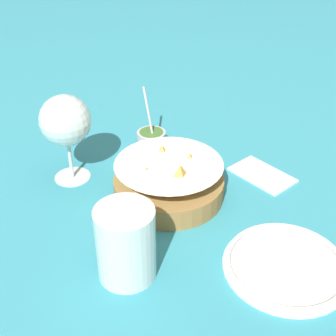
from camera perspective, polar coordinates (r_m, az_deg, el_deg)
The scene contains 7 objects.
ground_plane at distance 0.86m, azimuth -1.48°, elevation -3.81°, with size 4.00×4.00×0.00m, color teal.
food_basket at distance 0.86m, azimuth -0.01°, elevation -1.49°, with size 0.20×0.20×0.09m.
sauce_cup at distance 1.01m, azimuth -2.03°, elevation 3.55°, with size 0.07×0.06×0.13m.
wine_glass at distance 0.88m, azimuth -12.40°, elevation 5.43°, with size 0.10×0.10×0.17m.
beer_mug at distance 0.69m, azimuth -5.19°, elevation -9.30°, with size 0.13×0.09×0.12m.
side_plate at distance 0.75m, azimuth 14.17°, elevation -11.37°, with size 0.19×0.19×0.01m.
napkin at distance 0.94m, azimuth 11.43°, elevation -0.72°, with size 0.14×0.11×0.01m.
Camera 1 is at (-0.64, 0.25, 0.52)m, focal length 50.00 mm.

